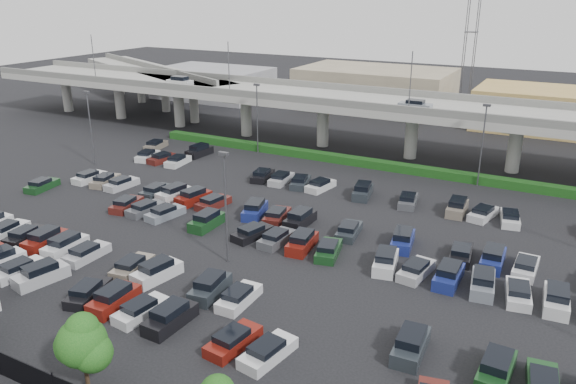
# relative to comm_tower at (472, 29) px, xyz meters

# --- Properties ---
(ground) EXTENTS (280.00, 280.00, 0.00)m
(ground) POSITION_rel_comm_tower_xyz_m (-4.00, -74.00, -15.61)
(ground) COLOR black
(overpass) EXTENTS (150.00, 13.00, 15.80)m
(overpass) POSITION_rel_comm_tower_xyz_m (-4.25, -42.01, -8.64)
(overpass) COLOR #989790
(overpass) RESTS_ON ground
(on_ramp) EXTENTS (50.93, 30.13, 8.80)m
(on_ramp) POSITION_rel_comm_tower_xyz_m (-56.10, -30.95, -8.76)
(on_ramp) COLOR #989790
(on_ramp) RESTS_ON ground
(hedge) EXTENTS (66.00, 1.60, 1.10)m
(hedge) POSITION_rel_comm_tower_xyz_m (-4.00, -49.00, -15.06)
(hedge) COLOR #153D11
(hedge) RESTS_ON ground
(fence) EXTENTS (70.00, 0.10, 2.00)m
(fence) POSITION_rel_comm_tower_xyz_m (-4.05, -102.00, -14.71)
(fence) COLOR black
(fence) RESTS_ON ground
(tree_row) EXTENTS (65.07, 3.66, 5.94)m
(tree_row) POSITION_rel_comm_tower_xyz_m (-3.30, -100.53, -12.09)
(tree_row) COLOR #332316
(tree_row) RESTS_ON ground
(parked_cars) EXTENTS (63.05, 41.68, 1.67)m
(parked_cars) POSITION_rel_comm_tower_xyz_m (-4.94, -78.15, -14.99)
(parked_cars) COLOR #B2B2B7
(parked_cars) RESTS_ON ground
(light_poles) EXTENTS (66.90, 48.38, 10.30)m
(light_poles) POSITION_rel_comm_tower_xyz_m (-8.12, -72.00, -9.37)
(light_poles) COLOR #49494E
(light_poles) RESTS_ON ground
(distant_buildings) EXTENTS (138.00, 24.00, 9.00)m
(distant_buildings) POSITION_rel_comm_tower_xyz_m (8.38, -12.19, -11.87)
(distant_buildings) COLOR gray
(distant_buildings) RESTS_ON ground
(comm_tower) EXTENTS (2.40, 2.40, 30.00)m
(comm_tower) POSITION_rel_comm_tower_xyz_m (0.00, 0.00, 0.00)
(comm_tower) COLOR #49494E
(comm_tower) RESTS_ON ground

